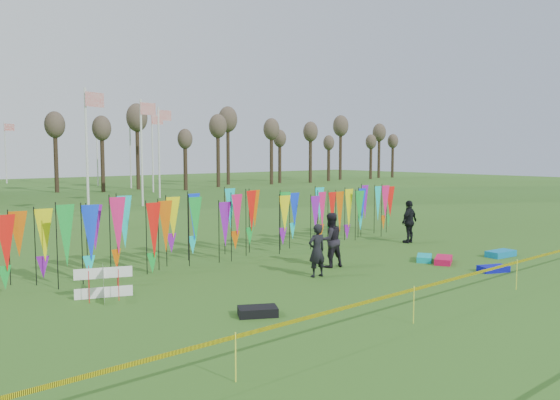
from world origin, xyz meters
TOP-DOWN VIEW (x-y plane):
  - ground at (0.00, 0.00)m, footprint 160.00×160.00m
  - banner_row at (0.28, 7.23)m, footprint 18.64×0.64m
  - caution_tape_near at (-0.22, -2.22)m, footprint 26.00×0.02m
  - tree_line at (32.00, 44.00)m, footprint 53.92×1.92m
  - box_kite at (-6.78, 4.67)m, footprint 0.79×0.79m
  - person_left at (-0.44, 2.76)m, footprint 0.69×0.54m
  - person_mid at (0.99, 3.56)m, footprint 1.03×0.75m
  - person_right at (7.38, 4.95)m, footprint 1.19×0.77m
  - kite_bag_turquoise at (4.47, 2.07)m, footprint 1.14×1.00m
  - kite_bag_blue at (4.69, -0.54)m, footprint 1.10×0.85m
  - kite_bag_red at (4.66, 1.38)m, footprint 1.33×1.07m
  - kite_bag_black at (-4.51, 0.63)m, footprint 1.11×0.96m
  - kite_bag_teal at (7.45, 0.66)m, footprint 1.28×0.72m

SIDE VIEW (x-z plane):
  - ground at x=0.00m, z-range 0.00..0.00m
  - kite_bag_blue at x=4.69m, z-range 0.00..0.21m
  - kite_bag_turquoise at x=4.47m, z-range 0.00..0.21m
  - kite_bag_red at x=4.66m, z-range 0.00..0.22m
  - kite_bag_black at x=-4.51m, z-range 0.00..0.22m
  - kite_bag_teal at x=7.45m, z-range 0.00..0.23m
  - box_kite at x=-6.78m, z-range 0.00..0.88m
  - caution_tape_near at x=-0.22m, z-range 0.33..1.23m
  - person_left at x=-0.44m, z-range 0.00..1.73m
  - person_right at x=7.38m, z-range 0.00..1.91m
  - person_mid at x=0.99m, z-range 0.00..1.93m
  - banner_row at x=0.28m, z-range 0.34..2.79m
  - tree_line at x=32.00m, z-range 2.25..10.09m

